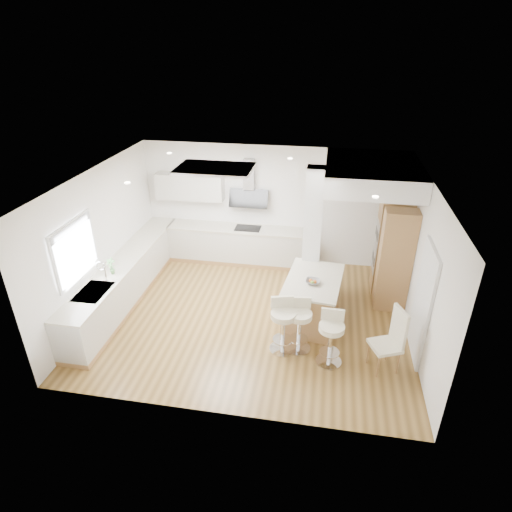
% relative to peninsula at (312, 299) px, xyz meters
% --- Properties ---
extents(ground, '(6.00, 6.00, 0.00)m').
position_rel_peninsula_xyz_m(ground, '(-1.16, -0.08, -0.46)').
color(ground, olive).
rests_on(ground, ground).
extents(ceiling, '(6.00, 5.00, 0.02)m').
position_rel_peninsula_xyz_m(ceiling, '(-1.16, -0.08, -0.46)').
color(ceiling, white).
rests_on(ceiling, ground).
extents(wall_back, '(6.00, 0.04, 2.80)m').
position_rel_peninsula_xyz_m(wall_back, '(-1.16, 2.42, 0.94)').
color(wall_back, white).
rests_on(wall_back, ground).
extents(wall_left, '(0.04, 5.00, 2.80)m').
position_rel_peninsula_xyz_m(wall_left, '(-4.16, -0.08, 0.94)').
color(wall_left, white).
rests_on(wall_left, ground).
extents(wall_right, '(0.04, 5.00, 2.80)m').
position_rel_peninsula_xyz_m(wall_right, '(1.84, -0.08, 0.94)').
color(wall_right, white).
rests_on(wall_right, ground).
extents(skylight, '(4.10, 2.10, 0.06)m').
position_rel_peninsula_xyz_m(skylight, '(-1.95, 0.52, 2.31)').
color(skylight, white).
rests_on(skylight, ground).
extents(window_left, '(0.06, 1.28, 1.07)m').
position_rel_peninsula_xyz_m(window_left, '(-4.12, -0.98, 1.23)').
color(window_left, white).
rests_on(window_left, ground).
extents(doorway_right, '(0.05, 1.00, 2.10)m').
position_rel_peninsula_xyz_m(doorway_right, '(1.81, -0.68, 0.54)').
color(doorway_right, '#484038').
rests_on(doorway_right, ground).
extents(counter_left, '(0.63, 4.50, 1.35)m').
position_rel_peninsula_xyz_m(counter_left, '(-3.86, 0.15, -0.00)').
color(counter_left, '#A77A47').
rests_on(counter_left, ground).
extents(counter_back, '(3.62, 0.63, 2.50)m').
position_rel_peninsula_xyz_m(counter_back, '(-2.07, 2.14, 0.23)').
color(counter_back, '#A77A47').
rests_on(counter_back, ground).
extents(pillar, '(0.35, 0.35, 2.80)m').
position_rel_peninsula_xyz_m(pillar, '(-0.11, 0.87, 0.94)').
color(pillar, white).
rests_on(pillar, ground).
extents(soffit, '(1.78, 2.20, 0.40)m').
position_rel_peninsula_xyz_m(soffit, '(0.94, 1.32, 2.14)').
color(soffit, white).
rests_on(soffit, ground).
extents(oven_column, '(0.63, 1.21, 2.10)m').
position_rel_peninsula_xyz_m(oven_column, '(1.52, 1.14, 0.59)').
color(oven_column, '#A77A47').
rests_on(oven_column, ground).
extents(peninsula, '(1.16, 1.60, 0.98)m').
position_rel_peninsula_xyz_m(peninsula, '(0.00, 0.00, 0.00)').
color(peninsula, '#A77A47').
rests_on(peninsula, ground).
extents(bar_stool_a, '(0.56, 0.56, 1.01)m').
position_rel_peninsula_xyz_m(bar_stool_a, '(-0.46, -0.98, 0.11)').
color(bar_stool_a, silver).
rests_on(bar_stool_a, ground).
extents(bar_stool_b, '(0.49, 0.49, 0.98)m').
position_rel_peninsula_xyz_m(bar_stool_b, '(-0.18, -0.91, 0.09)').
color(bar_stool_b, silver).
rests_on(bar_stool_b, ground).
extents(bar_stool_c, '(0.45, 0.45, 0.98)m').
position_rel_peninsula_xyz_m(bar_stool_c, '(0.36, -1.17, 0.09)').
color(bar_stool_c, silver).
rests_on(bar_stool_c, ground).
extents(dining_chair, '(0.58, 0.58, 1.15)m').
position_rel_peninsula_xyz_m(dining_chair, '(1.33, -1.14, 0.15)').
color(dining_chair, beige).
rests_on(dining_chair, ground).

